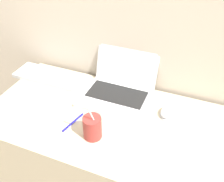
{
  "coord_description": "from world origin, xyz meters",
  "views": [
    {
      "loc": [
        0.32,
        -0.52,
        1.58
      ],
      "look_at": [
        -0.05,
        0.39,
        0.84
      ],
      "focal_mm": 42.0,
      "sensor_mm": 36.0,
      "label": 1
    }
  ],
  "objects_px": {
    "drink_cup": "(92,127)",
    "laptop": "(119,86)",
    "computer_mouse": "(167,112)",
    "external_keyboard": "(49,76)",
    "pen": "(73,122)"
  },
  "relations": [
    {
      "from": "drink_cup",
      "to": "computer_mouse",
      "type": "height_order",
      "value": "drink_cup"
    },
    {
      "from": "computer_mouse",
      "to": "laptop",
      "type": "bearing_deg",
      "value": 165.73
    },
    {
      "from": "pen",
      "to": "external_keyboard",
      "type": "bearing_deg",
      "value": 138.14
    },
    {
      "from": "computer_mouse",
      "to": "external_keyboard",
      "type": "distance_m",
      "value": 0.68
    },
    {
      "from": "drink_cup",
      "to": "laptop",
      "type": "bearing_deg",
      "value": 90.64
    },
    {
      "from": "pen",
      "to": "laptop",
      "type": "bearing_deg",
      "value": 68.13
    },
    {
      "from": "drink_cup",
      "to": "external_keyboard",
      "type": "height_order",
      "value": "drink_cup"
    },
    {
      "from": "computer_mouse",
      "to": "pen",
      "type": "height_order",
      "value": "computer_mouse"
    },
    {
      "from": "computer_mouse",
      "to": "external_keyboard",
      "type": "relative_size",
      "value": 0.24
    },
    {
      "from": "external_keyboard",
      "to": "pen",
      "type": "xyz_separation_m",
      "value": [
        0.3,
        -0.27,
        -0.01
      ]
    },
    {
      "from": "laptop",
      "to": "computer_mouse",
      "type": "distance_m",
      "value": 0.28
    },
    {
      "from": "drink_cup",
      "to": "computer_mouse",
      "type": "relative_size",
      "value": 2.11
    },
    {
      "from": "laptop",
      "to": "pen",
      "type": "height_order",
      "value": "laptop"
    },
    {
      "from": "computer_mouse",
      "to": "pen",
      "type": "xyz_separation_m",
      "value": [
        -0.38,
        -0.22,
        -0.01
      ]
    },
    {
      "from": "laptop",
      "to": "computer_mouse",
      "type": "bearing_deg",
      "value": -14.27
    }
  ]
}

